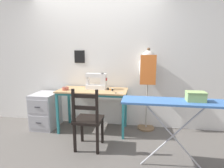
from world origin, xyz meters
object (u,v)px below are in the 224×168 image
Objects in this scene: thread_spool_near_machine at (108,89)px; filing_cabinet at (46,110)px; sewing_machine at (97,82)px; wooden_chair at (88,120)px; ironing_board at (175,105)px; thread_spool_far_edge at (112,90)px; fabric_bowl at (65,89)px; storage_box at (196,96)px; thread_spool_mid_table at (110,90)px; dress_form at (148,72)px; scissors at (118,93)px.

thread_spool_near_machine is 0.07× the size of filing_cabinet.
sewing_machine reaches higher than wooden_chair.
ironing_board is at bearing -21.94° from filing_cabinet.
fabric_bowl is at bearing -175.56° from thread_spool_far_edge.
thread_spool_near_machine is at bearing 142.88° from thread_spool_far_edge.
sewing_machine is 0.41× the size of wooden_chair.
filing_cabinet is at bearing 160.32° from storage_box.
fabric_bowl is 2.58× the size of thread_spool_far_edge.
thread_spool_mid_table is 0.17× the size of storage_box.
fabric_bowl is at bearing -160.77° from sewing_machine.
thread_spool_near_machine is 0.98× the size of thread_spool_far_edge.
dress_form is (1.45, 0.34, 0.29)m from fabric_bowl.
scissors is 0.14× the size of wooden_chair.
dress_form reaches higher than thread_spool_near_machine.
ironing_board is (0.94, -0.89, 0.03)m from thread_spool_mid_table.
ironing_board is (1.74, -0.78, 0.02)m from fabric_bowl.
thread_spool_mid_table is 0.02× the size of dress_form.
fabric_bowl reaches higher than thread_spool_near_machine.
scissors is 0.30m from thread_spool_near_machine.
filing_cabinet is at bearing 167.23° from fabric_bowl.
wooden_chair reaches higher than fabric_bowl.
filing_cabinet is (-1.43, 0.19, -0.44)m from scissors.
storage_box is (1.22, -0.90, 0.13)m from thread_spool_near_machine.
thread_spool_far_edge is 1.40m from filing_cabinet.
sewing_machine is 8.78× the size of thread_spool_near_machine.
thread_spool_mid_table is 0.05× the size of filing_cabinet.
wooden_chair reaches higher than thread_spool_mid_table.
sewing_machine is 1.55m from ironing_board.
scissors is 0.63× the size of storage_box.
scissors is at bearing -7.63° from filing_cabinet.
wooden_chair is at bearing -87.48° from sewing_machine.
fabric_bowl reaches higher than thread_spool_mid_table.
fabric_bowl is 0.96m from scissors.
thread_spool_far_edge is 0.04× the size of ironing_board.
storage_box is (1.40, -0.25, 0.48)m from wooden_chair.
wooden_chair is at bearing 170.00° from storage_box.
storage_box reaches higher than thread_spool_near_machine.
sewing_machine reaches higher than thread_spool_mid_table.
sewing_machine is 1.77× the size of storage_box.
thread_spool_near_machine is 0.76m from wooden_chair.
wooden_chair is at bearing -131.02° from scissors.
wooden_chair is (0.58, -0.52, -0.36)m from fabric_bowl.
thread_spool_near_machine reaches higher than thread_spool_mid_table.
dress_form reaches higher than fabric_bowl.
scissors is at bearing -139.61° from dress_form.
filing_cabinet is at bearing 149.11° from wooden_chair.
sewing_machine reaches higher than ironing_board.
thread_spool_mid_table is at bearing 143.36° from storage_box.
thread_spool_far_edge is 0.07× the size of filing_cabinet.
wooden_chair reaches higher than ironing_board.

